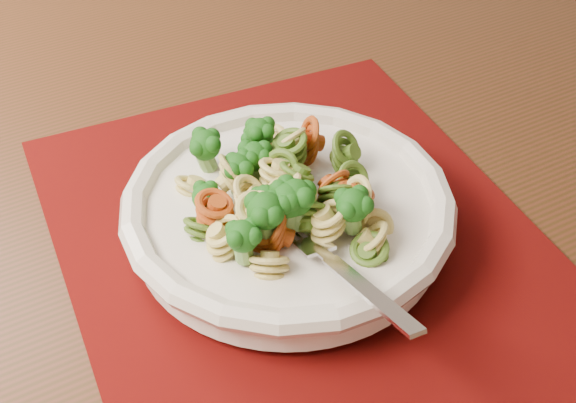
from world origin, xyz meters
The scene contains 5 objects.
dining_table centered at (0.78, 0.54, 0.65)m, with size 1.50×1.25×0.76m.
placemat centered at (0.66, 0.45, 0.76)m, with size 0.45×0.35×0.00m, color #550903.
pasta_bowl centered at (0.64, 0.45, 0.79)m, with size 0.25×0.25×0.05m.
pasta_broccoli_heap centered at (0.64, 0.45, 0.81)m, with size 0.21×0.21×0.06m, color tan, non-canonical shape.
fork centered at (0.68, 0.42, 0.81)m, with size 0.19×0.02×0.01m, color silver, non-canonical shape.
Camera 1 is at (0.92, 0.11, 1.20)m, focal length 50.00 mm.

